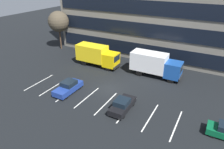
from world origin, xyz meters
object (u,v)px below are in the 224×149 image
box_truck_yellow_all (97,55)px  bare_tree (58,22)px  sedan_black (122,105)px  sedan_navy (68,87)px  box_truck_blue (155,64)px

box_truck_yellow_all → bare_tree: bare_tree is taller
sedan_black → bare_tree: bare_tree is taller
sedan_black → bare_tree: (-20.71, 13.39, 4.90)m
box_truck_yellow_all → sedan_black: (9.44, -9.51, -1.25)m
sedan_black → sedan_navy: sedan_navy is taller
box_truck_yellow_all → bare_tree: size_ratio=0.97×
bare_tree → box_truck_yellow_all: bearing=-19.0°
box_truck_blue → bare_tree: bare_tree is taller
sedan_navy → box_truck_yellow_all: bearing=98.7°
box_truck_blue → box_truck_yellow_all: bearing=-175.5°
box_truck_yellow_all → sedan_black: 13.46m
box_truck_blue → sedan_black: (-0.36, -10.28, -1.31)m
box_truck_blue → bare_tree: (-21.08, 3.11, 3.59)m
box_truck_blue → sedan_navy: size_ratio=1.78×
sedan_black → bare_tree: size_ratio=0.53×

